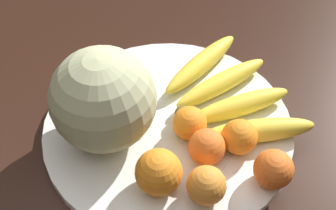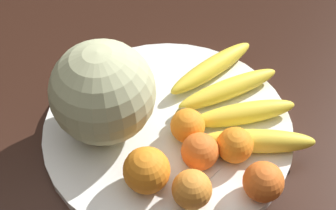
{
  "view_description": "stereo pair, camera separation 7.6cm",
  "coord_description": "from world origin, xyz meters",
  "px_view_note": "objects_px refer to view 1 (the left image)",
  "views": [
    {
      "loc": [
        0.21,
        0.5,
        1.38
      ],
      "look_at": [
        0.03,
        0.02,
        0.82
      ],
      "focal_mm": 50.0,
      "sensor_mm": 36.0,
      "label": 1
    },
    {
      "loc": [
        0.14,
        0.53,
        1.38
      ],
      "look_at": [
        0.03,
        0.02,
        0.82
      ],
      "focal_mm": 50.0,
      "sensor_mm": 36.0,
      "label": 2
    }
  ],
  "objects_px": {
    "fruit_bowl": "(168,127)",
    "produce_tag": "(210,173)",
    "orange_mid_center": "(274,169)",
    "orange_back_left": "(205,148)",
    "melon": "(103,100)",
    "orange_top_small": "(190,123)",
    "orange_front_right": "(240,137)",
    "orange_back_right": "(159,172)",
    "orange_front_left": "(206,185)",
    "banana_bunch": "(229,95)",
    "kitchen_table": "(179,144)"
  },
  "relations": [
    {
      "from": "fruit_bowl",
      "to": "produce_tag",
      "type": "height_order",
      "value": "produce_tag"
    },
    {
      "from": "orange_mid_center",
      "to": "orange_back_left",
      "type": "height_order",
      "value": "orange_mid_center"
    },
    {
      "from": "melon",
      "to": "orange_top_small",
      "type": "distance_m",
      "value": 0.15
    },
    {
      "from": "melon",
      "to": "orange_top_small",
      "type": "relative_size",
      "value": 2.95
    },
    {
      "from": "melon",
      "to": "orange_back_left",
      "type": "relative_size",
      "value": 2.84
    },
    {
      "from": "fruit_bowl",
      "to": "orange_front_right",
      "type": "relative_size",
      "value": 7.33
    },
    {
      "from": "produce_tag",
      "to": "orange_mid_center",
      "type": "bearing_deg",
      "value": 117.16
    },
    {
      "from": "orange_back_left",
      "to": "orange_back_right",
      "type": "height_order",
      "value": "orange_back_right"
    },
    {
      "from": "orange_back_left",
      "to": "orange_front_left",
      "type": "bearing_deg",
      "value": 68.55
    },
    {
      "from": "banana_bunch",
      "to": "orange_top_small",
      "type": "height_order",
      "value": "orange_top_small"
    },
    {
      "from": "orange_back_left",
      "to": "produce_tag",
      "type": "relative_size",
      "value": 0.82
    },
    {
      "from": "melon",
      "to": "banana_bunch",
      "type": "relative_size",
      "value": 0.59
    },
    {
      "from": "orange_back_right",
      "to": "orange_top_small",
      "type": "height_order",
      "value": "orange_back_right"
    },
    {
      "from": "fruit_bowl",
      "to": "produce_tag",
      "type": "distance_m",
      "value": 0.12
    },
    {
      "from": "produce_tag",
      "to": "orange_front_left",
      "type": "bearing_deg",
      "value": 21.34
    },
    {
      "from": "banana_bunch",
      "to": "orange_mid_center",
      "type": "height_order",
      "value": "orange_mid_center"
    },
    {
      "from": "orange_front_right",
      "to": "orange_mid_center",
      "type": "distance_m",
      "value": 0.08
    },
    {
      "from": "orange_front_left",
      "to": "orange_front_right",
      "type": "xyz_separation_m",
      "value": [
        -0.09,
        -0.07,
        -0.0
      ]
    },
    {
      "from": "orange_back_left",
      "to": "orange_top_small",
      "type": "xyz_separation_m",
      "value": [
        0.0,
        -0.06,
        -0.0
      ]
    },
    {
      "from": "fruit_bowl",
      "to": "orange_back_right",
      "type": "bearing_deg",
      "value": 63.08
    },
    {
      "from": "kitchen_table",
      "to": "orange_back_right",
      "type": "xyz_separation_m",
      "value": [
        0.09,
        0.13,
        0.14
      ]
    },
    {
      "from": "kitchen_table",
      "to": "orange_top_small",
      "type": "xyz_separation_m",
      "value": [
        0.01,
        0.06,
        0.13
      ]
    },
    {
      "from": "orange_mid_center",
      "to": "orange_back_right",
      "type": "distance_m",
      "value": 0.17
    },
    {
      "from": "kitchen_table",
      "to": "orange_back_left",
      "type": "bearing_deg",
      "value": 88.26
    },
    {
      "from": "orange_top_small",
      "to": "orange_mid_center",
      "type": "bearing_deg",
      "value": 123.11
    },
    {
      "from": "orange_top_small",
      "to": "produce_tag",
      "type": "xyz_separation_m",
      "value": [
        -0.0,
        0.08,
        -0.03
      ]
    },
    {
      "from": "orange_front_right",
      "to": "produce_tag",
      "type": "distance_m",
      "value": 0.08
    },
    {
      "from": "orange_back_right",
      "to": "orange_top_small",
      "type": "bearing_deg",
      "value": -136.66
    },
    {
      "from": "melon",
      "to": "orange_back_right",
      "type": "bearing_deg",
      "value": 110.16
    },
    {
      "from": "orange_top_small",
      "to": "banana_bunch",
      "type": "bearing_deg",
      "value": -155.4
    },
    {
      "from": "melon",
      "to": "orange_back_left",
      "type": "height_order",
      "value": "melon"
    },
    {
      "from": "fruit_bowl",
      "to": "melon",
      "type": "xyz_separation_m",
      "value": [
        0.1,
        -0.02,
        0.09
      ]
    },
    {
      "from": "orange_front_left",
      "to": "orange_back_right",
      "type": "height_order",
      "value": "orange_back_right"
    },
    {
      "from": "produce_tag",
      "to": "banana_bunch",
      "type": "bearing_deg",
      "value": -160.58
    },
    {
      "from": "orange_mid_center",
      "to": "orange_back_right",
      "type": "bearing_deg",
      "value": -17.39
    },
    {
      "from": "melon",
      "to": "orange_mid_center",
      "type": "bearing_deg",
      "value": 140.01
    },
    {
      "from": "banana_bunch",
      "to": "orange_back_left",
      "type": "relative_size",
      "value": 4.79
    },
    {
      "from": "fruit_bowl",
      "to": "melon",
      "type": "bearing_deg",
      "value": -9.17
    },
    {
      "from": "orange_mid_center",
      "to": "kitchen_table",
      "type": "bearing_deg",
      "value": -67.29
    },
    {
      "from": "orange_front_right",
      "to": "orange_back_left",
      "type": "xyz_separation_m",
      "value": [
        0.06,
        0.0,
        0.0
      ]
    },
    {
      "from": "fruit_bowl",
      "to": "orange_back_left",
      "type": "bearing_deg",
      "value": 108.28
    },
    {
      "from": "kitchen_table",
      "to": "banana_bunch",
      "type": "xyz_separation_m",
      "value": [
        -0.09,
        0.01,
        0.12
      ]
    },
    {
      "from": "fruit_bowl",
      "to": "orange_mid_center",
      "type": "relative_size",
      "value": 6.94
    },
    {
      "from": "kitchen_table",
      "to": "melon",
      "type": "relative_size",
      "value": 8.82
    },
    {
      "from": "fruit_bowl",
      "to": "orange_front_right",
      "type": "distance_m",
      "value": 0.13
    },
    {
      "from": "fruit_bowl",
      "to": "orange_mid_center",
      "type": "xyz_separation_m",
      "value": [
        -0.11,
        0.16,
        0.04
      ]
    },
    {
      "from": "melon",
      "to": "orange_front_right",
      "type": "xyz_separation_m",
      "value": [
        -0.19,
        0.1,
        -0.06
      ]
    },
    {
      "from": "orange_mid_center",
      "to": "orange_back_left",
      "type": "relative_size",
      "value": 1.03
    },
    {
      "from": "orange_front_left",
      "to": "orange_mid_center",
      "type": "relative_size",
      "value": 0.97
    },
    {
      "from": "orange_back_right",
      "to": "fruit_bowl",
      "type": "bearing_deg",
      "value": -116.92
    }
  ]
}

